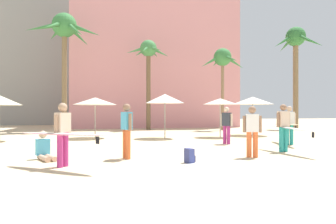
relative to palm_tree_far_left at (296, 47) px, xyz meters
name	(u,v)px	position (x,y,z in m)	size (l,w,h in m)	color
ground	(270,186)	(-13.79, -18.98, -7.27)	(120.00, 120.00, 0.00)	beige
hotel_pink	(151,65)	(-11.63, 8.88, -0.64)	(16.08, 10.37, 13.26)	pink
hotel_tower_gray	(58,38)	(-22.29, 18.11, 3.96)	(14.99, 9.23, 22.46)	gray
palm_tree_far_left	(296,47)	(0.00, 0.00, 0.00)	(4.95, 4.98, 9.07)	brown
palm_tree_left	(148,57)	(-13.05, 1.34, -1.15)	(3.72, 3.51, 7.55)	brown
palm_tree_center	(65,33)	(-19.72, 0.68, 0.36)	(5.67, 5.22, 9.16)	brown
palm_tree_right	(223,61)	(-7.15, -0.50, -1.57)	(3.97, 4.18, 6.75)	#896B4C
cafe_umbrella_0	(95,101)	(-17.32, -6.33, -5.17)	(2.47, 2.47, 2.31)	gray
cafe_umbrella_2	(220,101)	(-10.11, -7.28, -5.17)	(2.02, 2.02, 2.29)	gray
cafe_umbrella_3	(165,99)	(-13.46, -7.31, -5.03)	(2.20, 2.20, 2.50)	gray
cafe_umbrella_4	(253,101)	(-7.52, -6.33, -5.05)	(2.59, 2.59, 2.46)	gray
beach_towel	(221,164)	(-13.80, -16.44, -7.26)	(1.95, 0.86, 0.01)	white
backpack	(190,156)	(-14.56, -15.99, -7.07)	(0.30, 0.34, 0.42)	#384079
person_mid_right	(285,126)	(-10.46, -14.40, -6.33)	(0.61, 3.07, 1.76)	teal
person_mid_center	(62,133)	(-18.05, -15.99, -6.35)	(2.51, 2.14, 1.71)	#B7337F
person_near_right	(288,124)	(-8.76, -11.99, -6.34)	(1.11, 3.07, 1.74)	teal
person_mid_left	(252,129)	(-12.27, -15.35, -6.36)	(0.60, 0.35, 1.66)	orange
person_near_left	(227,124)	(-11.37, -11.18, -6.33)	(0.45, 0.53, 1.71)	#B7337F
person_far_right	(127,128)	(-16.26, -14.77, -6.32)	(0.35, 0.60, 1.73)	orange
person_far_left	(45,150)	(-18.74, -14.38, -6.97)	(0.75, 1.04, 0.88)	#D1A889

